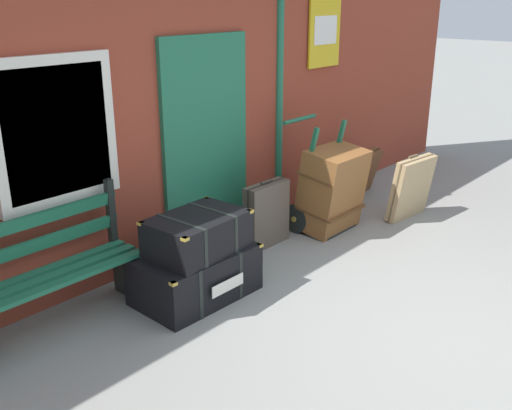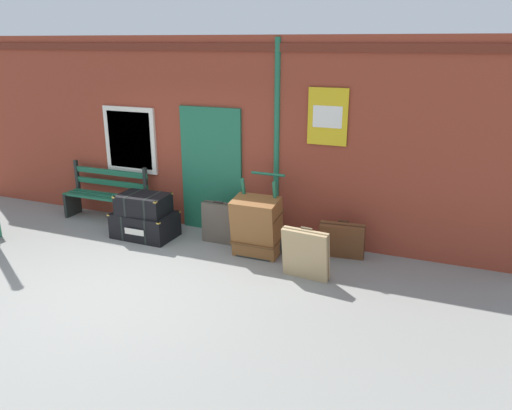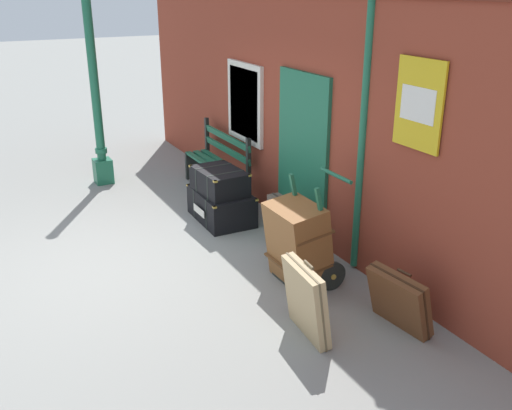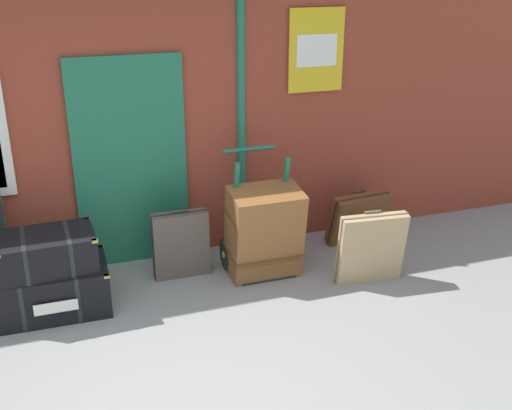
{
  "view_description": "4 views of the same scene",
  "coord_description": "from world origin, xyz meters",
  "px_view_note": "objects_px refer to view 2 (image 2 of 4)",
  "views": [
    {
      "loc": [
        -3.71,
        -1.64,
        2.45
      ],
      "look_at": [
        0.29,
        1.87,
        0.52
      ],
      "focal_mm": 41.02,
      "sensor_mm": 36.0,
      "label": 1
    },
    {
      "loc": [
        3.97,
        -4.81,
        3.11
      ],
      "look_at": [
        1.28,
        1.73,
        0.79
      ],
      "focal_mm": 35.13,
      "sensor_mm": 36.0,
      "label": 2
    },
    {
      "loc": [
        6.06,
        -1.35,
        3.1
      ],
      "look_at": [
        0.22,
        1.74,
        0.53
      ],
      "focal_mm": 40.25,
      "sensor_mm": 36.0,
      "label": 3
    },
    {
      "loc": [
        -0.55,
        -3.47,
        2.96
      ],
      "look_at": [
        1.22,
        1.65,
        0.77
      ],
      "focal_mm": 43.65,
      "sensor_mm": 36.0,
      "label": 4
    }
  ],
  "objects_px": {
    "platform_bench": "(107,196)",
    "large_brown_trunk": "(257,227)",
    "suitcase_caramel": "(306,254)",
    "suitcase_cream": "(342,240)",
    "steamer_trunk_base": "(145,225)",
    "steamer_trunk_middle": "(143,204)",
    "suitcase_umber": "(219,223)",
    "porters_trolley": "(261,235)"
  },
  "relations": [
    {
      "from": "large_brown_trunk",
      "to": "suitcase_umber",
      "type": "relative_size",
      "value": 1.34
    },
    {
      "from": "porters_trolley",
      "to": "large_brown_trunk",
      "type": "distance_m",
      "value": 0.26
    },
    {
      "from": "suitcase_umber",
      "to": "suitcase_cream",
      "type": "height_order",
      "value": "suitcase_umber"
    },
    {
      "from": "large_brown_trunk",
      "to": "suitcase_umber",
      "type": "distance_m",
      "value": 0.83
    },
    {
      "from": "large_brown_trunk",
      "to": "steamer_trunk_middle",
      "type": "bearing_deg",
      "value": -179.44
    },
    {
      "from": "suitcase_cream",
      "to": "porters_trolley",
      "type": "bearing_deg",
      "value": -170.87
    },
    {
      "from": "platform_bench",
      "to": "suitcase_cream",
      "type": "distance_m",
      "value": 4.36
    },
    {
      "from": "suitcase_caramel",
      "to": "steamer_trunk_base",
      "type": "bearing_deg",
      "value": 170.66
    },
    {
      "from": "suitcase_cream",
      "to": "platform_bench",
      "type": "bearing_deg",
      "value": 178.59
    },
    {
      "from": "steamer_trunk_middle",
      "to": "suitcase_caramel",
      "type": "xyz_separation_m",
      "value": [
        2.9,
        -0.45,
        -0.22
      ]
    },
    {
      "from": "steamer_trunk_middle",
      "to": "suitcase_umber",
      "type": "distance_m",
      "value": 1.28
    },
    {
      "from": "large_brown_trunk",
      "to": "suitcase_cream",
      "type": "xyz_separation_m",
      "value": [
        1.22,
        0.37,
        -0.17
      ]
    },
    {
      "from": "suitcase_umber",
      "to": "steamer_trunk_base",
      "type": "bearing_deg",
      "value": -168.09
    },
    {
      "from": "platform_bench",
      "to": "suitcase_umber",
      "type": "relative_size",
      "value": 2.29
    },
    {
      "from": "platform_bench",
      "to": "suitcase_caramel",
      "type": "bearing_deg",
      "value": -13.26
    },
    {
      "from": "large_brown_trunk",
      "to": "suitcase_cream",
      "type": "relative_size",
      "value": 1.37
    },
    {
      "from": "steamer_trunk_middle",
      "to": "large_brown_trunk",
      "type": "distance_m",
      "value": 2.0
    },
    {
      "from": "porters_trolley",
      "to": "suitcase_umber",
      "type": "xyz_separation_m",
      "value": [
        -0.77,
        0.09,
        0.06
      ]
    },
    {
      "from": "steamer_trunk_middle",
      "to": "suitcase_cream",
      "type": "relative_size",
      "value": 1.22
    },
    {
      "from": "steamer_trunk_middle",
      "to": "suitcase_caramel",
      "type": "bearing_deg",
      "value": -8.9
    },
    {
      "from": "porters_trolley",
      "to": "suitcase_caramel",
      "type": "relative_size",
      "value": 1.6
    },
    {
      "from": "steamer_trunk_base",
      "to": "steamer_trunk_middle",
      "type": "height_order",
      "value": "steamer_trunk_middle"
    },
    {
      "from": "steamer_trunk_middle",
      "to": "suitcase_caramel",
      "type": "relative_size",
      "value": 1.11
    },
    {
      "from": "platform_bench",
      "to": "suitcase_cream",
      "type": "bearing_deg",
      "value": -1.41
    },
    {
      "from": "platform_bench",
      "to": "large_brown_trunk",
      "type": "height_order",
      "value": "platform_bench"
    },
    {
      "from": "porters_trolley",
      "to": "suitcase_caramel",
      "type": "xyz_separation_m",
      "value": [
        0.91,
        -0.65,
        0.09
      ]
    },
    {
      "from": "platform_bench",
      "to": "steamer_trunk_base",
      "type": "relative_size",
      "value": 1.56
    },
    {
      "from": "steamer_trunk_middle",
      "to": "porters_trolley",
      "type": "bearing_deg",
      "value": 5.62
    },
    {
      "from": "steamer_trunk_base",
      "to": "suitcase_caramel",
      "type": "bearing_deg",
      "value": -9.34
    },
    {
      "from": "suitcase_cream",
      "to": "steamer_trunk_base",
      "type": "bearing_deg",
      "value": -173.53
    },
    {
      "from": "suitcase_cream",
      "to": "suitcase_caramel",
      "type": "relative_size",
      "value": 0.91
    },
    {
      "from": "steamer_trunk_middle",
      "to": "suitcase_caramel",
      "type": "distance_m",
      "value": 2.95
    },
    {
      "from": "porters_trolley",
      "to": "suitcase_umber",
      "type": "relative_size",
      "value": 1.7
    },
    {
      "from": "suitcase_umber",
      "to": "suitcase_caramel",
      "type": "distance_m",
      "value": 1.84
    },
    {
      "from": "platform_bench",
      "to": "large_brown_trunk",
      "type": "relative_size",
      "value": 1.72
    },
    {
      "from": "steamer_trunk_base",
      "to": "suitcase_caramel",
      "type": "distance_m",
      "value": 2.96
    },
    {
      "from": "large_brown_trunk",
      "to": "suitcase_caramel",
      "type": "distance_m",
      "value": 1.03
    },
    {
      "from": "suitcase_caramel",
      "to": "platform_bench",
      "type": "bearing_deg",
      "value": 166.74
    },
    {
      "from": "platform_bench",
      "to": "suitcase_umber",
      "type": "distance_m",
      "value": 2.38
    },
    {
      "from": "steamer_trunk_middle",
      "to": "suitcase_umber",
      "type": "xyz_separation_m",
      "value": [
        1.22,
        0.29,
        -0.25
      ]
    },
    {
      "from": "large_brown_trunk",
      "to": "steamer_trunk_base",
      "type": "bearing_deg",
      "value": 179.82
    },
    {
      "from": "steamer_trunk_base",
      "to": "suitcase_umber",
      "type": "xyz_separation_m",
      "value": [
        1.24,
        0.26,
        0.12
      ]
    }
  ]
}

